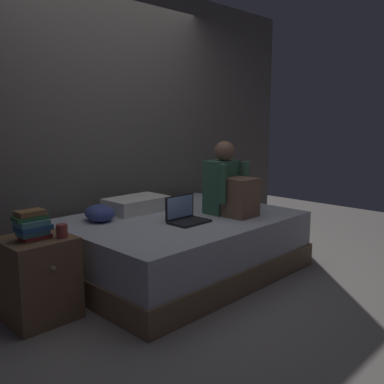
# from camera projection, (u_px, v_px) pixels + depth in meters

# --- Properties ---
(ground_plane) EXTENTS (8.00, 8.00, 0.00)m
(ground_plane) POSITION_uv_depth(u_px,v_px,m) (189.00, 287.00, 3.47)
(ground_plane) COLOR gray
(wall_back) EXTENTS (5.60, 0.10, 2.70)m
(wall_back) POSITION_uv_depth(u_px,v_px,m) (100.00, 120.00, 4.06)
(wall_back) COLOR #605B56
(wall_back) RESTS_ON ground_plane
(bed) EXTENTS (2.00, 1.50, 0.51)m
(bed) POSITION_uv_depth(u_px,v_px,m) (180.00, 245.00, 3.77)
(bed) COLOR #7A6047
(bed) RESTS_ON ground_plane
(nightstand) EXTENTS (0.44, 0.46, 0.57)m
(nightstand) POSITION_uv_depth(u_px,v_px,m) (38.00, 278.00, 2.89)
(nightstand) COLOR brown
(nightstand) RESTS_ON ground_plane
(person_sitting) EXTENTS (0.39, 0.44, 0.66)m
(person_sitting) POSITION_uv_depth(u_px,v_px,m) (229.00, 187.00, 3.78)
(person_sitting) COLOR #38664C
(person_sitting) RESTS_ON bed
(laptop) EXTENTS (0.32, 0.23, 0.22)m
(laptop) POSITION_uv_depth(u_px,v_px,m) (185.00, 216.00, 3.51)
(laptop) COLOR black
(laptop) RESTS_ON bed
(pillow) EXTENTS (0.56, 0.36, 0.13)m
(pillow) POSITION_uv_depth(u_px,v_px,m) (137.00, 204.00, 3.93)
(pillow) COLOR silver
(pillow) RESTS_ON bed
(book_stack) EXTENTS (0.22, 0.15, 0.20)m
(book_stack) POSITION_uv_depth(u_px,v_px,m) (32.00, 225.00, 2.79)
(book_stack) COLOR #9E2D28
(book_stack) RESTS_ON nightstand
(mug) EXTENTS (0.08, 0.08, 0.09)m
(mug) POSITION_uv_depth(u_px,v_px,m) (62.00, 231.00, 2.84)
(mug) COLOR #933833
(mug) RESTS_ON nightstand
(clothes_pile) EXTENTS (0.26, 0.28, 0.13)m
(clothes_pile) POSITION_uv_depth(u_px,v_px,m) (100.00, 213.00, 3.56)
(clothes_pile) COLOR #3D4C8E
(clothes_pile) RESTS_ON bed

